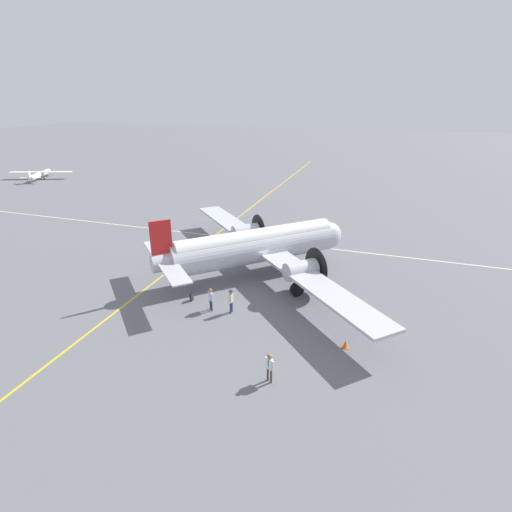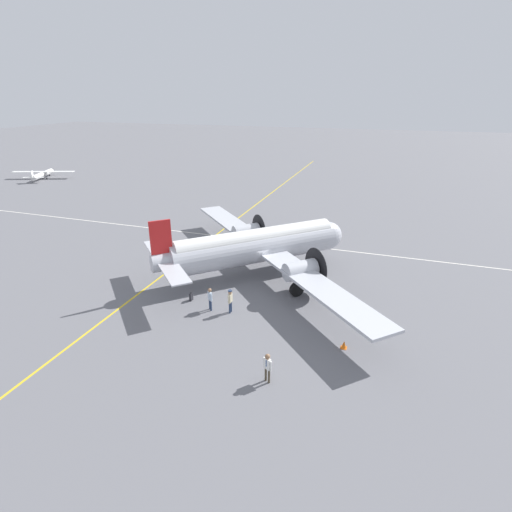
% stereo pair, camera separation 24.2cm
% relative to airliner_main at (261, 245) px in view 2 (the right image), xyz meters
% --- Properties ---
extents(ground_plane, '(300.00, 300.00, 0.00)m').
position_rel_airliner_main_xyz_m(ground_plane, '(-0.29, 0.29, -2.46)').
color(ground_plane, slate).
extents(apron_line_eastwest, '(120.00, 0.16, 0.01)m').
position_rel_airliner_main_xyz_m(apron_line_eastwest, '(-0.29, 7.43, -2.45)').
color(apron_line_eastwest, gold).
rests_on(apron_line_eastwest, ground_plane).
extents(apron_line_northsouth, '(0.16, 120.00, 0.01)m').
position_rel_airliner_main_xyz_m(apron_line_northsouth, '(7.40, 0.29, -2.45)').
color(apron_line_northsouth, silver).
rests_on(apron_line_northsouth, ground_plane).
extents(airliner_main, '(21.51, 21.15, 5.60)m').
position_rel_airliner_main_xyz_m(airliner_main, '(0.00, 0.00, 0.00)').
color(airliner_main, silver).
rests_on(airliner_main, ground_plane).
extents(crew_foreground, '(0.35, 0.52, 1.69)m').
position_rel_airliner_main_xyz_m(crew_foreground, '(-12.62, -4.53, -1.42)').
color(crew_foreground, '#473D2D').
rests_on(crew_foreground, ground_plane).
extents(passenger_boarding, '(0.56, 0.28, 1.66)m').
position_rel_airliner_main_xyz_m(passenger_boarding, '(-6.71, -0.07, -1.41)').
color(passenger_boarding, navy).
rests_on(passenger_boarding, ground_plane).
extents(ramp_agent, '(0.42, 0.43, 1.65)m').
position_rel_airliner_main_xyz_m(ramp_agent, '(-6.85, 1.35, -1.45)').
color(ramp_agent, navy).
rests_on(ramp_agent, ground_plane).
extents(suitcase_near_door, '(0.36, 0.15, 0.63)m').
position_rel_airliner_main_xyz_m(suitcase_near_door, '(-6.06, 3.24, -2.16)').
color(suitcase_near_door, '#232328').
rests_on(suitcase_near_door, ground_plane).
extents(light_aircraft_distant, '(7.86, 10.19, 2.02)m').
position_rel_airliner_main_xyz_m(light_aircraft_distant, '(25.30, 48.14, -1.62)').
color(light_aircraft_distant, white).
rests_on(light_aircraft_distant, ground_plane).
extents(traffic_cone, '(0.36, 0.36, 0.48)m').
position_rel_airliner_main_xyz_m(traffic_cone, '(-8.38, -7.89, -2.24)').
color(traffic_cone, orange).
rests_on(traffic_cone, ground_plane).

